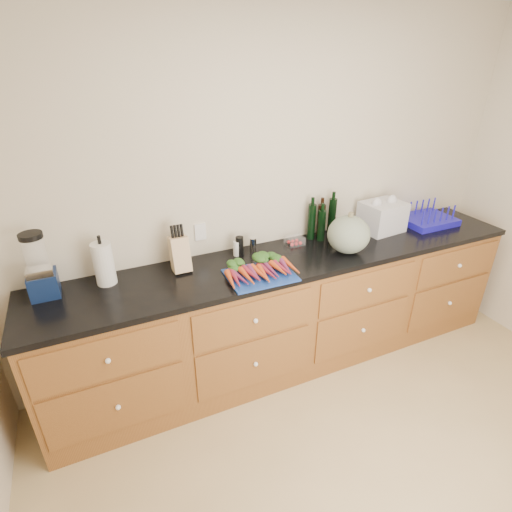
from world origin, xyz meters
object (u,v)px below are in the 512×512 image
carrots (258,269)px  paper_towel (104,264)px  cutting_board (260,275)px  squash (349,234)px  knife_block (180,254)px  tomato_box (295,241)px  blender_appliance (40,269)px  dish_rack (427,219)px

carrots → paper_towel: bearing=162.9°
carrots → cutting_board: bearing=-90.0°
squash → knife_block: size_ratio=1.30×
squash → knife_block: squash is taller
paper_towel → tomato_box: bearing=0.4°
knife_block → tomato_box: bearing=1.9°
cutting_board → tomato_box: (0.44, 0.33, 0.03)m
blender_appliance → knife_block: size_ratio=1.74×
squash → paper_towel: bearing=171.3°
paper_towel → dish_rack: bearing=-1.8°
carrots → dish_rack: size_ratio=1.08×
knife_block → dish_rack: knife_block is taller
carrots → squash: bearing=2.3°
knife_block → tomato_box: (0.89, 0.03, -0.09)m
blender_appliance → tomato_box: bearing=0.4°
knife_block → blender_appliance: bearing=178.8°
tomato_box → squash: bearing=-42.2°
cutting_board → paper_towel: 0.99m
cutting_board → paper_towel: (-0.92, 0.32, 0.13)m
dish_rack → paper_towel: bearing=178.2°
cutting_board → squash: (0.73, 0.07, 0.13)m
paper_towel → dish_rack: size_ratio=0.64×
blender_appliance → paper_towel: 0.35m
squash → carrots: bearing=-177.7°
carrots → tomato_box: bearing=33.8°
dish_rack → carrots: bearing=-173.1°
knife_block → cutting_board: bearing=-33.8°
tomato_box → carrots: bearing=-146.2°
cutting_board → carrots: bearing=90.0°
carrots → blender_appliance: blender_appliance is taller
carrots → paper_towel: paper_towel is taller
carrots → squash: squash is taller
squash → paper_towel: (-1.65, 0.25, 0.00)m
dish_rack → cutting_board: bearing=-171.9°
squash → blender_appliance: blender_appliance is taller
carrots → tomato_box: size_ratio=3.50×
carrots → dish_rack: dish_rack is taller
squash → tomato_box: bearing=137.8°
squash → paper_towel: same height
blender_appliance → dish_rack: bearing=-1.5°
cutting_board → squash: 0.75m
squash → blender_appliance: bearing=172.8°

